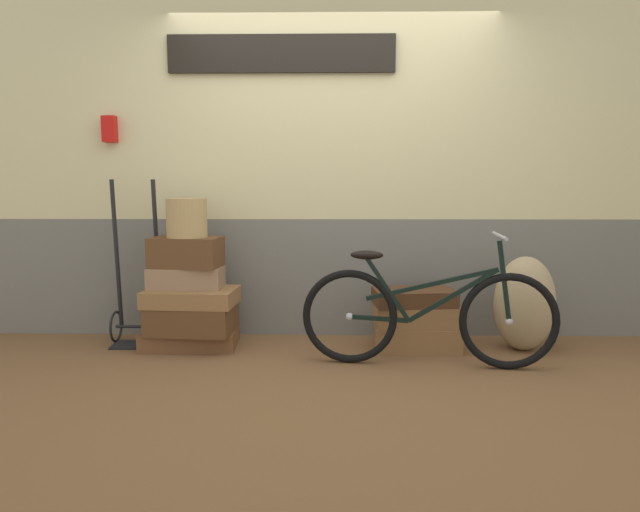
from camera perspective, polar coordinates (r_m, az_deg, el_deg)
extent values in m
cube|color=brown|center=(3.92, 1.30, -11.19)|extent=(9.10, 5.20, 0.06)
cube|color=slate|center=(4.63, 1.27, -2.00)|extent=(7.10, 0.20, 0.94)
cube|color=beige|center=(4.64, 1.33, 17.45)|extent=(7.10, 0.20, 2.20)
cube|color=black|center=(4.57, -3.91, 19.62)|extent=(1.73, 0.04, 0.28)
cube|color=red|center=(4.77, -20.39, 11.86)|extent=(0.10, 0.08, 0.20)
cube|color=brown|center=(4.41, -12.86, -8.04)|extent=(0.70, 0.46, 0.12)
cube|color=brown|center=(4.31, -12.74, -6.14)|extent=(0.64, 0.46, 0.20)
cube|color=olive|center=(4.28, -12.80, -4.03)|extent=(0.67, 0.45, 0.12)
cube|color=#937051|center=(4.31, -13.25, -2.09)|extent=(0.53, 0.32, 0.16)
cube|color=brown|center=(4.27, -13.28, 0.38)|extent=(0.53, 0.35, 0.22)
cube|color=olive|center=(4.30, 9.67, -7.99)|extent=(0.62, 0.40, 0.18)
cube|color=olive|center=(4.25, 9.60, -5.86)|extent=(0.62, 0.38, 0.15)
cube|color=#4C2D19|center=(4.21, 9.41, -4.10)|extent=(0.61, 0.39, 0.12)
cylinder|color=tan|center=(4.24, -13.25, 3.75)|extent=(0.29, 0.29, 0.28)
torus|color=black|center=(4.67, -19.81, -6.68)|extent=(0.02, 0.24, 0.24)
torus|color=black|center=(4.55, -15.45, -6.86)|extent=(0.02, 0.24, 0.24)
cylinder|color=black|center=(4.61, -17.66, -6.77)|extent=(0.37, 0.02, 0.02)
cylinder|color=black|center=(4.56, -19.75, 0.19)|extent=(0.03, 0.11, 1.12)
cylinder|color=black|center=(4.46, -16.05, 0.18)|extent=(0.03, 0.11, 1.12)
cube|color=black|center=(4.53, -18.05, -8.49)|extent=(0.33, 0.22, 0.02)
ellipsoid|color=tan|center=(4.40, 19.85, -4.52)|extent=(0.44, 0.37, 0.69)
torus|color=black|center=(3.85, 2.98, -6.10)|extent=(0.64, 0.12, 0.64)
sphere|color=#B2B2B7|center=(3.85, 2.98, -6.10)|extent=(0.05, 0.05, 0.05)
torus|color=black|center=(3.91, 18.45, -6.25)|extent=(0.64, 0.12, 0.64)
sphere|color=#B2B2B7|center=(3.91, 18.45, -6.25)|extent=(0.05, 0.05, 0.05)
cube|color=black|center=(3.83, 13.20, -3.88)|extent=(0.58, 0.09, 0.38)
cube|color=black|center=(3.80, 6.82, -3.35)|extent=(0.31, 0.06, 0.43)
cube|color=black|center=(3.84, 5.94, -6.28)|extent=(0.40, 0.07, 0.04)
cube|color=black|center=(3.80, 11.10, -2.80)|extent=(0.85, 0.13, 0.24)
cube|color=black|center=(3.85, 18.02, -2.43)|extent=(0.11, 0.04, 0.53)
ellipsoid|color=black|center=(3.77, 4.72, 0.10)|extent=(0.23, 0.11, 0.06)
cylinder|color=#A5A5AD|center=(3.81, 17.60, 1.93)|extent=(0.08, 0.46, 0.02)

